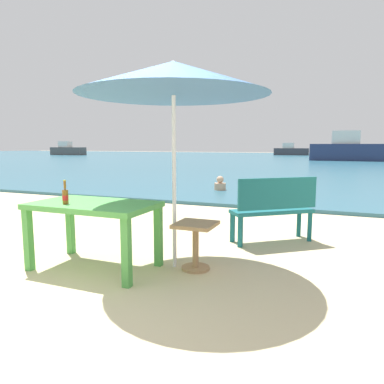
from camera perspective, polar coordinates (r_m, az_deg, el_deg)
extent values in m
plane|color=beige|center=(3.54, -15.14, -16.08)|extent=(120.00, 120.00, 0.00)
cube|color=#2D6075|center=(32.65, 18.53, 4.89)|extent=(120.00, 50.00, 0.08)
cube|color=#4C9E47|center=(4.13, -15.63, -2.07)|extent=(1.40, 0.80, 0.06)
cube|color=#4C9E47|center=(4.39, -24.89, -7.02)|extent=(0.08, 0.08, 0.70)
cube|color=#4C9E47|center=(3.59, -10.52, -9.64)|extent=(0.08, 0.08, 0.70)
cube|color=#4C9E47|center=(4.86, -19.03, -5.33)|extent=(0.08, 0.08, 0.70)
cube|color=#4C9E47|center=(4.15, -5.45, -7.14)|extent=(0.08, 0.08, 0.70)
cylinder|color=brown|center=(4.11, -19.75, -0.76)|extent=(0.06, 0.06, 0.16)
cone|color=brown|center=(4.10, -19.80, 0.31)|extent=(0.06, 0.06, 0.03)
cylinder|color=brown|center=(4.10, -19.84, 1.11)|extent=(0.03, 0.03, 0.09)
cylinder|color=red|center=(4.12, -19.75, -0.87)|extent=(0.07, 0.07, 0.05)
cylinder|color=gold|center=(4.09, -19.87, 1.77)|extent=(0.03, 0.03, 0.01)
cylinder|color=silver|center=(3.97, -2.91, 3.92)|extent=(0.04, 0.04, 2.30)
cone|color=#33598C|center=(4.02, -3.01, 17.85)|extent=(2.10, 2.10, 0.36)
cube|color=#9E7A51|center=(3.97, 0.59, -5.27)|extent=(0.44, 0.44, 0.04)
cylinder|color=#9E7A51|center=(4.04, 0.58, -9.01)|extent=(0.07, 0.07, 0.50)
cylinder|color=#9E7A51|center=(4.11, 0.58, -12.15)|extent=(0.32, 0.32, 0.03)
cube|color=#196066|center=(5.25, 12.74, -3.03)|extent=(1.17, 1.02, 0.05)
cube|color=#196066|center=(5.07, 13.70, -0.23)|extent=(0.97, 0.77, 0.44)
cube|color=#196066|center=(5.70, 16.87, -4.78)|extent=(0.06, 0.06, 0.42)
cube|color=#196066|center=(5.19, 6.55, -5.70)|extent=(0.06, 0.06, 0.42)
cube|color=#196066|center=(5.47, 18.46, -5.36)|extent=(0.06, 0.06, 0.42)
cube|color=#196066|center=(4.94, 7.80, -6.40)|extent=(0.06, 0.06, 0.42)
cylinder|color=tan|center=(10.43, 4.55, 0.90)|extent=(0.34, 0.34, 0.20)
sphere|color=tan|center=(10.41, 4.56, 2.02)|extent=(0.21, 0.21, 0.21)
cube|color=navy|center=(31.98, 24.54, 5.85)|extent=(6.69, 1.82, 1.37)
cube|color=silver|center=(31.96, 23.56, 8.08)|extent=(2.13, 1.37, 1.06)
cube|color=#38383F|center=(46.05, 15.71, 6.28)|extent=(4.16, 1.13, 0.85)
cube|color=silver|center=(46.09, 15.27, 7.24)|extent=(1.32, 0.85, 0.66)
cube|color=#4C4C4C|center=(47.77, -19.36, 6.25)|extent=(4.71, 1.28, 0.96)
cube|color=silver|center=(48.05, -19.79, 7.25)|extent=(1.50, 0.96, 0.75)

